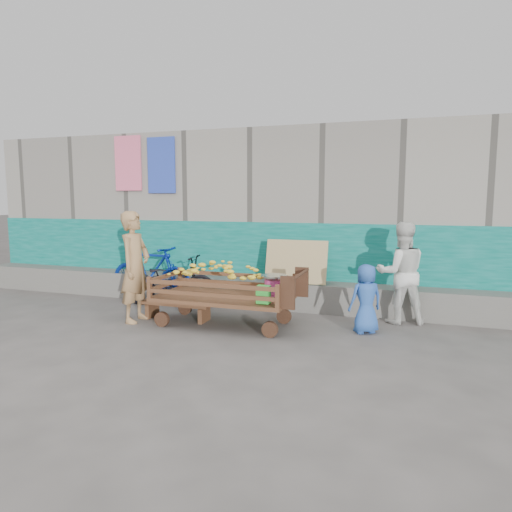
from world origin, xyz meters
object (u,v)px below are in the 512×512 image
(woman, at_px, (401,273))
(child, at_px, (366,299))
(bicycle_blue, at_px, (151,273))
(bicycle_dark, at_px, (170,281))
(bench, at_px, (178,306))
(vendor_man, at_px, (135,267))
(banana_cart, at_px, (221,283))

(woman, xyz_separation_m, child, (-0.43, -0.67, -0.27))
(child, height_order, bicycle_blue, bicycle_blue)
(bicycle_dark, bearing_deg, bench, -151.87)
(child, bearing_deg, vendor_man, -25.01)
(banana_cart, xyz_separation_m, woman, (2.42, 0.94, 0.13))
(woman, height_order, child, woman)
(child, bearing_deg, bicycle_dark, -42.40)
(bicycle_dark, height_order, bicycle_blue, bicycle_blue)
(child, bearing_deg, bicycle_blue, -44.21)
(vendor_man, height_order, bicycle_blue, vendor_man)
(bench, height_order, vendor_man, vendor_man)
(vendor_man, height_order, woman, vendor_man)
(vendor_man, distance_m, bicycle_dark, 1.07)
(vendor_man, bearing_deg, bench, -65.33)
(woman, distance_m, bicycle_blue, 4.19)
(bench, bearing_deg, bicycle_blue, 137.71)
(child, distance_m, bicycle_dark, 3.31)
(bench, distance_m, vendor_man, 0.86)
(vendor_man, bearing_deg, banana_cart, -83.09)
(bench, xyz_separation_m, bicycle_dark, (-0.54, 0.73, 0.23))
(banana_cart, relative_size, woman, 1.43)
(banana_cart, xyz_separation_m, bench, (-0.74, 0.07, -0.41))
(woman, relative_size, child, 1.57)
(vendor_man, distance_m, woman, 3.87)
(vendor_man, distance_m, bicycle_blue, 1.33)
(vendor_man, bearing_deg, bicycle_blue, 19.85)
(bicycle_dark, xyz_separation_m, bicycle_blue, (-0.49, 0.20, 0.08))
(banana_cart, height_order, bench, banana_cart)
(bicycle_dark, bearing_deg, woman, -95.91)
(child, distance_m, bicycle_blue, 3.82)
(child, relative_size, bicycle_blue, 0.55)
(banana_cart, distance_m, woman, 2.60)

